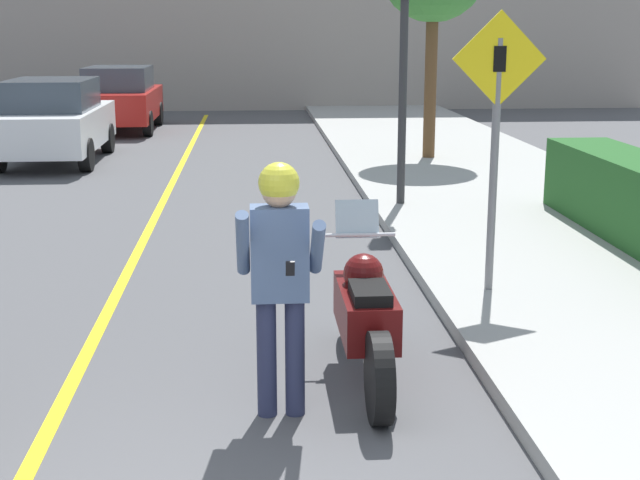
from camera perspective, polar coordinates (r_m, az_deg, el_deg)
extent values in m
cube|color=yellow|center=(10.54, -12.05, -1.66)|extent=(0.12, 36.00, 0.01)
cylinder|color=black|center=(6.28, 3.81, -8.81)|extent=(0.14, 0.66, 0.66)
cylinder|color=black|center=(7.77, 2.17, -4.35)|extent=(0.14, 0.66, 0.66)
cube|color=#510C0C|center=(6.94, 2.93, -4.56)|extent=(0.40, 1.10, 0.36)
sphere|color=#510C0C|center=(7.01, 2.80, -2.16)|extent=(0.32, 0.32, 0.32)
cube|color=black|center=(6.64, 3.22, -3.42)|extent=(0.28, 0.48, 0.10)
cylinder|color=silver|center=(7.34, 2.44, 0.33)|extent=(0.62, 0.03, 0.03)
cube|color=silver|center=(7.38, 2.39, 1.36)|extent=(0.36, 0.12, 0.31)
cylinder|color=#282D4C|center=(6.36, -3.43, -7.53)|extent=(0.14, 0.14, 0.86)
cylinder|color=#282D4C|center=(6.36, -1.61, -7.50)|extent=(0.14, 0.14, 0.86)
cube|color=slate|center=(6.13, -2.60, -0.85)|extent=(0.40, 0.22, 0.66)
cylinder|color=slate|center=(6.00, -4.96, -0.22)|extent=(0.09, 0.40, 0.51)
cylinder|color=slate|center=(6.01, -0.18, -0.48)|extent=(0.09, 0.46, 0.46)
sphere|color=tan|center=(6.03, -2.64, 3.18)|extent=(0.24, 0.24, 0.24)
sphere|color=gold|center=(6.02, -2.65, 3.68)|extent=(0.28, 0.28, 0.28)
cube|color=black|center=(5.87, -1.92, -1.84)|extent=(0.06, 0.05, 0.11)
cylinder|color=slate|center=(8.87, 11.06, 4.57)|extent=(0.08, 0.08, 2.47)
cube|color=yellow|center=(8.75, 11.41, 11.30)|extent=(0.91, 0.02, 0.91)
cube|color=black|center=(8.74, 11.44, 11.29)|extent=(0.12, 0.01, 0.24)
cylinder|color=#2D2D30|center=(13.13, 5.34, 10.38)|extent=(0.12, 0.12, 3.73)
cylinder|color=brown|center=(17.99, 7.09, 9.94)|extent=(0.24, 0.24, 2.95)
cylinder|color=black|center=(20.46, -18.05, 6.18)|extent=(0.22, 0.64, 0.64)
cylinder|color=black|center=(20.13, -13.44, 6.36)|extent=(0.22, 0.64, 0.64)
cylinder|color=black|center=(17.59, -14.74, 5.29)|extent=(0.22, 0.64, 0.64)
cube|color=white|center=(18.97, -16.60, 6.90)|extent=(1.80, 4.20, 0.76)
cube|color=#38424C|center=(18.75, -16.84, 8.91)|extent=(1.58, 2.18, 0.60)
cylinder|color=black|center=(25.75, -14.01, 7.83)|extent=(0.22, 0.64, 0.64)
cylinder|color=black|center=(25.52, -10.31, 7.96)|extent=(0.22, 0.64, 0.64)
cylinder|color=black|center=(23.20, -15.06, 7.18)|extent=(0.22, 0.64, 0.64)
cylinder|color=black|center=(22.95, -10.97, 7.33)|extent=(0.22, 0.64, 0.64)
cube|color=#B21E19|center=(24.30, -12.62, 8.49)|extent=(1.80, 4.20, 0.76)
cube|color=#38424C|center=(24.09, -12.76, 10.06)|extent=(1.58, 2.18, 0.60)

